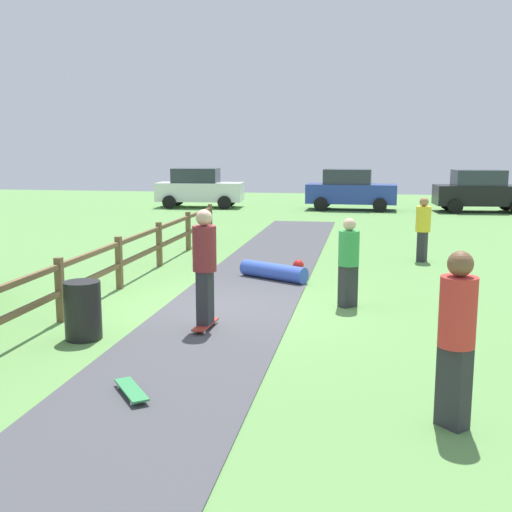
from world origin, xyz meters
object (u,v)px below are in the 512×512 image
Objects in this scene: skater_fallen at (275,271)px; parked_car_black at (481,191)px; skateboard_loose at (131,390)px; parked_car_white at (199,188)px; bystander_green at (349,259)px; skater_riding at (205,262)px; trash_bin at (83,310)px; parked_car_blue at (350,190)px; bystander_yellow at (423,226)px; bystander_red at (457,331)px.

parked_car_black is (7.08, 16.56, 0.76)m from skater_fallen.
skateboard_loose is 24.17m from parked_car_white.
bystander_green is at bearing -67.14° from parked_car_white.
skater_riding is 1.17× the size of bystander_green.
bystander_green reaches higher than trash_bin.
bystander_green is 0.38× the size of parked_car_white.
parked_car_black is (5.41, 18.73, 0.06)m from bystander_green.
trash_bin is at bearing -99.10° from parked_car_blue.
skater_fallen is 0.99× the size of bystander_green.
bystander_yellow reaches higher than trash_bin.
skateboard_loose is (-0.70, -6.94, -0.11)m from skater_fallen.
skater_fallen is at bearing -113.15° from parked_car_black.
parked_car_white is at bearing 125.28° from bystander_yellow.
parked_car_blue is (1.87, 23.51, 0.87)m from skateboard_loose.
trash_bin is 0.21× the size of parked_car_white.
bystander_green is (3.93, 2.72, 0.45)m from trash_bin.
parked_car_white reaches higher than bystander_green.
bystander_red is 24.04m from parked_car_black.
skateboard_loose is at bearing -94.55° from parked_car_blue.
parked_car_white is at bearing 105.40° from skater_riding.
bystander_red is 23.75m from parked_car_blue.
bystander_red is at bearing -99.98° from parked_car_black.
parked_car_blue is (3.44, 21.45, 0.51)m from trash_bin.
parked_car_white is 1.01× the size of parked_car_blue.
skateboard_loose is at bearing 177.29° from bystander_red.
parked_car_black is (7.78, 23.51, 0.87)m from skateboard_loose.
skater_riding is at bearing -94.74° from parked_car_blue.
skater_fallen is 18.03m from parked_car_black.
parked_car_black is at bearing 73.88° from bystander_green.
trash_bin is at bearing 127.17° from skateboard_loose.
trash_bin is 0.48× the size of bystander_red.
trash_bin is 0.55× the size of skater_fallen.
parked_car_blue is at bearing 94.21° from bystander_red.
parked_car_blue is at bearing 179.94° from parked_car_black.
bystander_green is 0.39× the size of parked_car_blue.
skater_riding reaches higher than parked_car_blue.
parked_car_blue reaches higher than skater_fallen.
skateboard_loose is at bearing -93.16° from skater_riding.
skater_riding is 1.17× the size of bystander_yellow.
parked_car_black is (3.68, 13.62, 0.05)m from bystander_yellow.
skater_riding is 4.59m from bystander_red.
parked_car_black is at bearing 71.69° from skateboard_loose.
skateboard_loose is 3.74m from bystander_red.
parked_car_black reaches higher than skateboard_loose.
parked_car_blue is (-5.91, 0.01, 0.00)m from parked_car_black.
parked_car_white reaches higher than bystander_yellow.
skateboard_loose is 0.40× the size of bystander_red.
bystander_yellow is 14.11m from parked_car_black.
skater_fallen is at bearing 112.29° from bystander_red.
bystander_green is at bearing -108.76° from bystander_yellow.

